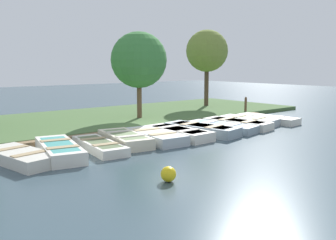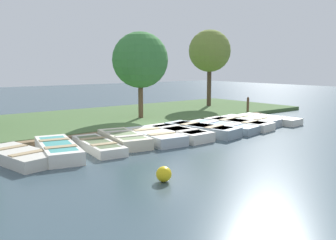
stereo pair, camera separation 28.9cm
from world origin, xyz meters
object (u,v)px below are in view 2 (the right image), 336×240
Objects in this scene: rowboat_5 at (178,133)px; rowboat_10 at (269,119)px; rowboat_6 at (202,130)px; park_tree_center at (210,51)px; rowboat_3 at (124,139)px; rowboat_8 at (238,124)px; buoy at (164,174)px; rowboat_7 at (222,127)px; mooring_post_far at (248,106)px; park_tree_left at (140,60)px; rowboat_9 at (251,121)px; rowboat_0 at (19,156)px; rowboat_1 at (58,149)px; rowboat_2 at (98,145)px; rowboat_4 at (154,136)px.

rowboat_10 is at bearing 89.99° from rowboat_5.
park_tree_center is at bearing 122.16° from rowboat_6.
rowboat_3 reaches higher than rowboat_8.
rowboat_8 is at bearing 119.09° from buoy.
park_tree_center is (-6.31, 10.71, 3.69)m from rowboat_3.
rowboat_5 is at bearing -102.10° from rowboat_7.
rowboat_5 is 0.93× the size of rowboat_8.
mooring_post_far is 0.23× the size of park_tree_left.
rowboat_8 is 1.29m from rowboat_9.
park_tree_left reaches higher than rowboat_0.
rowboat_1 is 3.14× the size of mooring_post_far.
rowboat_6 is at bearing 77.92° from rowboat_0.
rowboat_10 is (0.09, 8.84, -0.04)m from rowboat_3.
buoy is 0.08× the size of park_tree_center.
mooring_post_far is at bearing 105.94° from rowboat_7.
rowboat_9 is at bearing 99.22° from rowboat_2.
park_tree_left reaches higher than rowboat_5.
rowboat_10 is at bearing 69.68° from rowboat_9.
rowboat_5 is at bearing -97.97° from rowboat_8.
rowboat_9 reaches higher than rowboat_10.
rowboat_4 is 0.98× the size of rowboat_5.
rowboat_7 is at bearing 96.69° from rowboat_2.
rowboat_2 is 14.11m from park_tree_center.
rowboat_6 is at bearing 100.61° from rowboat_1.
rowboat_9 is (-0.34, 8.80, 0.02)m from rowboat_2.
rowboat_2 is (0.05, 1.46, -0.06)m from rowboat_1.
rowboat_6 reaches higher than rowboat_5.
rowboat_3 is 4.87m from buoy.
rowboat_3 is 12.96m from park_tree_center.
rowboat_8 is at bearing 89.85° from rowboat_5.
rowboat_10 is at bearing 48.79° from park_tree_left.
rowboat_8 is 3.14× the size of mooring_post_far.
rowboat_0 is 2.74m from rowboat_2.
rowboat_2 is 10.06m from rowboat_10.
park_tree_center is at bearing 129.44° from rowboat_4.
rowboat_8 reaches higher than rowboat_9.
rowboat_2 is at bearing -76.56° from mooring_post_far.
rowboat_3 is at bearing 160.53° from buoy.
park_tree_left is (-4.54, -2.58, 3.05)m from rowboat_8.
rowboat_3 reaches higher than rowboat_9.
rowboat_9 is 10.34m from buoy.
rowboat_4 is 12.09m from park_tree_center.
rowboat_6 is (0.12, 2.49, 0.01)m from rowboat_4.
rowboat_3 is at bearing -40.63° from park_tree_left.
rowboat_3 is 5.09m from rowboat_7.
rowboat_4 is 0.94× the size of rowboat_10.
rowboat_4 reaches higher than rowboat_7.
buoy reaches higher than rowboat_7.
park_tree_left is (-4.64, 1.30, 3.04)m from rowboat_5.
rowboat_0 reaches higher than rowboat_7.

